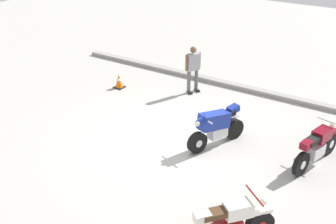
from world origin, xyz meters
TOP-DOWN VIEW (x-y plane):
  - ground_plane at (0.00, 0.00)m, footprint 40.00×40.00m
  - curb_edge at (0.00, 4.60)m, footprint 14.00×0.30m
  - motorcycle_maroon_cruiser at (3.80, 1.10)m, footprint 0.85×2.06m
  - motorcycle_blue_sportbike at (1.19, 0.55)m, footprint 0.96×1.89m
  - motorcycle_cream_vintage at (3.16, -2.69)m, footprint 1.35×1.62m
  - person_in_gray_shirt at (-1.20, 3.40)m, footprint 0.45×0.64m
  - traffic_cone at (-3.66, 2.27)m, footprint 0.36×0.36m

SIDE VIEW (x-z plane):
  - ground_plane at x=0.00m, z-range 0.00..0.00m
  - curb_edge at x=0.00m, z-range 0.00..0.15m
  - traffic_cone at x=-3.66m, z-range 0.00..0.53m
  - motorcycle_cream_vintage at x=3.16m, z-range -0.05..1.02m
  - motorcycle_maroon_cruiser at x=3.80m, z-range -0.02..1.06m
  - motorcycle_blue_sportbike at x=1.19m, z-range 0.02..1.17m
  - person_in_gray_shirt at x=-1.20m, z-range 0.12..1.82m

